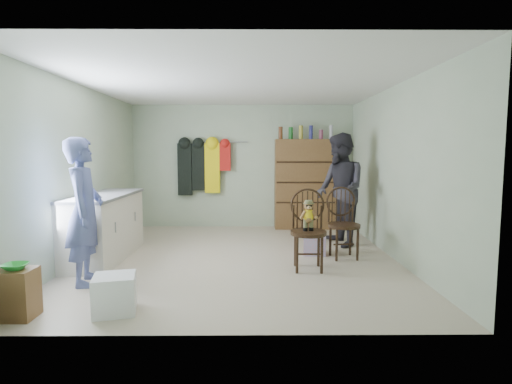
{
  "coord_description": "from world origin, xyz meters",
  "views": [
    {
      "loc": [
        0.2,
        -5.74,
        1.54
      ],
      "look_at": [
        0.25,
        0.2,
        0.95
      ],
      "focal_mm": 28.0,
      "sensor_mm": 36.0,
      "label": 1
    }
  ],
  "objects_px": {
    "chair_front": "(308,224)",
    "dresser": "(305,184)",
    "chair_far": "(343,220)",
    "counter": "(105,226)"
  },
  "relations": [
    {
      "from": "chair_front",
      "to": "chair_far",
      "type": "distance_m",
      "value": 0.84
    },
    {
      "from": "chair_front",
      "to": "dresser",
      "type": "xyz_separation_m",
      "value": [
        0.32,
        2.85,
        0.31
      ]
    },
    {
      "from": "chair_far",
      "to": "counter",
      "type": "bearing_deg",
      "value": 175.21
    },
    {
      "from": "counter",
      "to": "chair_far",
      "type": "distance_m",
      "value": 3.48
    },
    {
      "from": "chair_front",
      "to": "dresser",
      "type": "relative_size",
      "value": 0.51
    },
    {
      "from": "counter",
      "to": "chair_far",
      "type": "xyz_separation_m",
      "value": [
        3.47,
        0.03,
        0.08
      ]
    },
    {
      "from": "chair_front",
      "to": "dresser",
      "type": "distance_m",
      "value": 2.89
    },
    {
      "from": "chair_far",
      "to": "dresser",
      "type": "bearing_deg",
      "value": 91.6
    },
    {
      "from": "chair_front",
      "to": "chair_far",
      "type": "relative_size",
      "value": 1.03
    },
    {
      "from": "counter",
      "to": "dresser",
      "type": "height_order",
      "value": "dresser"
    }
  ]
}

